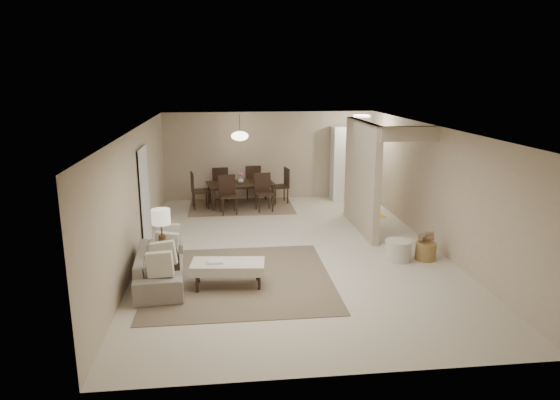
{
  "coord_description": "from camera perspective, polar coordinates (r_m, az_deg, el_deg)",
  "views": [
    {
      "loc": [
        -1.31,
        -9.65,
        3.48
      ],
      "look_at": [
        -0.21,
        0.02,
        1.05
      ],
      "focal_mm": 32.0,
      "sensor_mm": 36.0,
      "label": 1
    }
  ],
  "objects": [
    {
      "name": "vase",
      "position": [
        13.64,
        -4.52,
        2.28
      ],
      "size": [
        0.19,
        0.19,
        0.17
      ],
      "primitive_type": "imported",
      "rotation": [
        0.0,
        0.0,
        -0.16
      ],
      "color": "silver",
      "rests_on": "dining_table"
    },
    {
      "name": "round_pouf",
      "position": [
        9.97,
        13.37,
        -5.62
      ],
      "size": [
        0.51,
        0.51,
        0.39
      ],
      "primitive_type": "cylinder",
      "color": "beige",
      "rests_on": "floor"
    },
    {
      "name": "dining_table",
      "position": [
        13.73,
        -4.48,
        0.64
      ],
      "size": [
        1.93,
        1.28,
        0.63
      ],
      "primitive_type": "imported",
      "rotation": [
        0.0,
        0.0,
        0.16
      ],
      "color": "black",
      "rests_on": "dining_rug"
    },
    {
      "name": "right_wall",
      "position": [
        10.8,
        17.2,
        1.46
      ],
      "size": [
        0.0,
        9.0,
        9.0
      ],
      "primitive_type": "plane",
      "rotation": [
        1.57,
        0.0,
        -1.57
      ],
      "color": "tan",
      "rests_on": "floor"
    },
    {
      "name": "doorway",
      "position": [
        10.67,
        -15.24,
        0.18
      ],
      "size": [
        0.04,
        0.9,
        2.04
      ],
      "primitive_type": "cube",
      "color": "black",
      "rests_on": "floor"
    },
    {
      "name": "pantry_cabinet",
      "position": [
        14.48,
        8.29,
        4.2
      ],
      "size": [
        1.2,
        0.55,
        2.1
      ],
      "primitive_type": "cube",
      "color": "white",
      "rests_on": "floor"
    },
    {
      "name": "dining_rug",
      "position": [
        13.8,
        -4.46,
        -0.62
      ],
      "size": [
        2.8,
        2.1,
        0.01
      ],
      "primitive_type": "cube",
      "color": "#756049",
      "rests_on": "floor"
    },
    {
      "name": "yellow_mat",
      "position": [
        13.01,
        9.53,
        -1.68
      ],
      "size": [
        1.03,
        0.66,
        0.01
      ],
      "primitive_type": "cube",
      "rotation": [
        0.0,
        0.0,
        0.05
      ],
      "color": "yellow",
      "rests_on": "floor"
    },
    {
      "name": "ottoman_bench",
      "position": [
        8.51,
        -5.97,
        -7.63
      ],
      "size": [
        1.28,
        0.68,
        0.44
      ],
      "rotation": [
        0.0,
        0.0,
        -0.1
      ],
      "color": "beige",
      "rests_on": "living_rug"
    },
    {
      "name": "back_wall",
      "position": [
        14.39,
        -1.17,
        5.08
      ],
      "size": [
        6.0,
        0.0,
        6.0
      ],
      "primitive_type": "plane",
      "rotation": [
        1.57,
        0.0,
        0.0
      ],
      "color": "tan",
      "rests_on": "floor"
    },
    {
      "name": "ceiling",
      "position": [
        9.79,
        1.26,
        8.26
      ],
      "size": [
        9.0,
        9.0,
        0.0
      ],
      "primitive_type": "plane",
      "rotation": [
        3.14,
        0.0,
        0.0
      ],
      "color": "white",
      "rests_on": "back_wall"
    },
    {
      "name": "table_lamp",
      "position": [
        8.69,
        -13.44,
        -2.3
      ],
      "size": [
        0.32,
        0.32,
        0.76
      ],
      "color": "#4B3520",
      "rests_on": "side_table"
    },
    {
      "name": "wicker_basket",
      "position": [
        10.14,
        16.31,
        -5.63
      ],
      "size": [
        0.42,
        0.42,
        0.34
      ],
      "primitive_type": "cylinder",
      "rotation": [
        0.0,
        0.0,
        0.05
      ],
      "color": "olive",
      "rests_on": "floor"
    },
    {
      "name": "pendant_light",
      "position": [
        13.45,
        -4.61,
        7.3
      ],
      "size": [
        0.46,
        0.46,
        0.71
      ],
      "color": "#4B3520",
      "rests_on": "ceiling"
    },
    {
      "name": "floor",
      "position": [
        10.34,
        1.19,
        -5.65
      ],
      "size": [
        9.0,
        9.0,
        0.0
      ],
      "primitive_type": "plane",
      "color": "beige",
      "rests_on": "ground"
    },
    {
      "name": "sofa",
      "position": [
        8.89,
        -13.52,
        -7.44
      ],
      "size": [
        2.03,
        0.91,
        0.58
      ],
      "primitive_type": "imported",
      "rotation": [
        0.0,
        0.0,
        1.64
      ],
      "color": "gray",
      "rests_on": "floor"
    },
    {
      "name": "left_wall",
      "position": [
        10.05,
        -15.98,
        0.64
      ],
      "size": [
        0.0,
        9.0,
        9.0
      ],
      "primitive_type": "plane",
      "rotation": [
        1.57,
        0.0,
        1.57
      ],
      "color": "tan",
      "rests_on": "floor"
    },
    {
      "name": "flush_light",
      "position": [
        13.39,
        9.32,
        9.45
      ],
      "size": [
        0.44,
        0.44,
        0.05
      ],
      "primitive_type": "cylinder",
      "color": "white",
      "rests_on": "ceiling"
    },
    {
      "name": "side_table",
      "position": [
        8.95,
        -13.14,
        -7.41
      ],
      "size": [
        0.59,
        0.59,
        0.53
      ],
      "primitive_type": "cube",
      "rotation": [
        0.0,
        0.0,
        0.24
      ],
      "color": "black",
      "rests_on": "floor"
    },
    {
      "name": "living_rug",
      "position": [
        8.92,
        -4.64,
        -8.95
      ],
      "size": [
        3.2,
        3.2,
        0.01
      ],
      "primitive_type": "cube",
      "color": "brown",
      "rests_on": "floor"
    },
    {
      "name": "dining_chairs",
      "position": [
        13.69,
        -4.5,
        1.37
      ],
      "size": [
        2.7,
        2.12,
        0.99
      ],
      "color": "black",
      "rests_on": "dining_rug"
    },
    {
      "name": "partition",
      "position": [
        11.55,
        9.28,
        2.69
      ],
      "size": [
        0.15,
        2.5,
        2.5
      ],
      "primitive_type": "cube",
      "color": "tan",
      "rests_on": "floor"
    }
  ]
}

